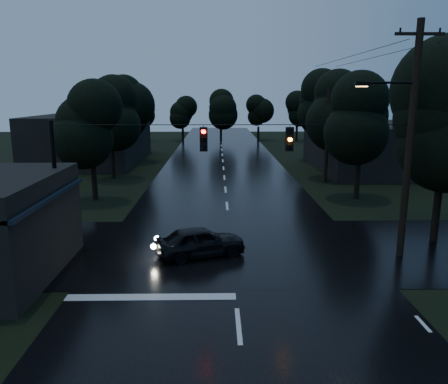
{
  "coord_description": "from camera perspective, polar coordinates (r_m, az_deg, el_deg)",
  "views": [
    {
      "loc": [
        -0.66,
        -7.27,
        6.98
      ],
      "look_at": [
        -0.31,
        13.02,
        2.49
      ],
      "focal_mm": 35.0,
      "sensor_mm": 36.0,
      "label": 1
    }
  ],
  "objects": [
    {
      "name": "main_road",
      "position": [
        37.93,
        0.04,
        1.87
      ],
      "size": [
        12.0,
        120.0,
        0.02
      ],
      "primitive_type": "cube",
      "color": "black",
      "rests_on": "ground"
    },
    {
      "name": "cross_street",
      "position": [
        20.51,
        0.94,
        -7.42
      ],
      "size": [
        60.0,
        9.0,
        0.02
      ],
      "primitive_type": "cube",
      "color": "black",
      "rests_on": "ground"
    },
    {
      "name": "building_far_right",
      "position": [
        44.06,
        18.56,
        5.6
      ],
      "size": [
        10.0,
        14.0,
        4.4
      ],
      "primitive_type": "cube",
      "color": "black",
      "rests_on": "ground"
    },
    {
      "name": "building_far_left",
      "position": [
        49.33,
        -16.77,
        6.74
      ],
      "size": [
        10.0,
        16.0,
        5.0
      ],
      "primitive_type": "cube",
      "color": "black",
      "rests_on": "ground"
    },
    {
      "name": "utility_pole_main",
      "position": [
        20.05,
        22.92,
        6.57
      ],
      "size": [
        3.5,
        0.3,
        10.0
      ],
      "color": "black",
      "rests_on": "ground"
    },
    {
      "name": "utility_pole_far",
      "position": [
        36.53,
        13.34,
        7.27
      ],
      "size": [
        2.0,
        0.3,
        7.5
      ],
      "color": "black",
      "rests_on": "ground"
    },
    {
      "name": "anchor_pole_left",
      "position": [
        19.92,
        -21.04,
        0.1
      ],
      "size": [
        0.18,
        0.18,
        6.0
      ],
      "primitive_type": "cylinder",
      "color": "black",
      "rests_on": "ground"
    },
    {
      "name": "span_signals",
      "position": [
        18.39,
        2.84,
        7.04
      ],
      "size": [
        15.0,
        0.37,
        1.12
      ],
      "color": "black",
      "rests_on": "ground"
    },
    {
      "name": "tree_corner_near",
      "position": [
        22.93,
        27.07,
        8.67
      ],
      "size": [
        4.48,
        4.48,
        9.44
      ],
      "color": "black",
      "rests_on": "ground"
    },
    {
      "name": "tree_left_a",
      "position": [
        30.49,
        -17.04,
        8.67
      ],
      "size": [
        3.92,
        3.92,
        8.26
      ],
      "color": "black",
      "rests_on": "ground"
    },
    {
      "name": "tree_left_b",
      "position": [
        38.36,
        -14.68,
        10.04
      ],
      "size": [
        4.2,
        4.2,
        8.85
      ],
      "color": "black",
      "rests_on": "ground"
    },
    {
      "name": "tree_left_c",
      "position": [
        48.24,
        -12.61,
        11.01
      ],
      "size": [
        4.48,
        4.48,
        9.44
      ],
      "color": "black",
      "rests_on": "ground"
    },
    {
      "name": "tree_right_a",
      "position": [
        30.86,
        17.52,
        9.38
      ],
      "size": [
        4.2,
        4.2,
        8.85
      ],
      "color": "black",
      "rests_on": "ground"
    },
    {
      "name": "tree_right_b",
      "position": [
        38.67,
        14.67,
        10.62
      ],
      "size": [
        4.48,
        4.48,
        9.44
      ],
      "color": "black",
      "rests_on": "ground"
    },
    {
      "name": "tree_right_c",
      "position": [
        48.51,
        12.22,
        11.48
      ],
      "size": [
        4.76,
        4.76,
        10.03
      ],
      "color": "black",
      "rests_on": "ground"
    },
    {
      "name": "car",
      "position": [
        19.44,
        -3.1,
        -6.48
      ],
      "size": [
        4.25,
        2.8,
        1.35
      ],
      "primitive_type": "imported",
      "rotation": [
        0.0,
        0.0,
        1.91
      ],
      "color": "black",
      "rests_on": "ground"
    }
  ]
}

